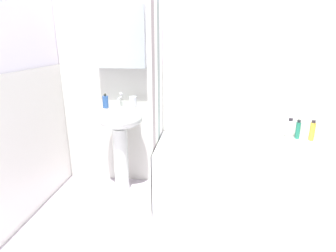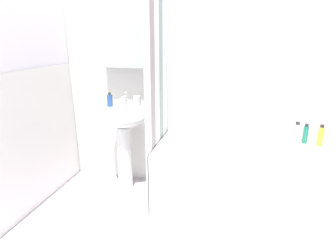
# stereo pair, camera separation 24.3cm
# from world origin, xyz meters

# --- Properties ---
(wall_back_tiled) EXTENTS (3.60, 0.18, 2.40)m
(wall_back_tiled) POSITION_xyz_m (-0.05, 1.26, 1.14)
(wall_back_tiled) COLOR white
(wall_back_tiled) RESTS_ON ground_plane
(sink) EXTENTS (0.44, 0.34, 0.83)m
(sink) POSITION_xyz_m (-0.90, 1.03, 0.61)
(sink) COLOR white
(sink) RESTS_ON ground_plane
(faucet) EXTENTS (0.03, 0.12, 0.12)m
(faucet) POSITION_xyz_m (-0.90, 1.11, 0.89)
(faucet) COLOR silver
(faucet) RESTS_ON sink
(soap_dispenser) EXTENTS (0.05, 0.05, 0.13)m
(soap_dispenser) POSITION_xyz_m (-1.01, 1.02, 0.89)
(soap_dispenser) COLOR #2C5496
(soap_dispenser) RESTS_ON sink
(toothbrush_cup) EXTENTS (0.07, 0.07, 0.09)m
(toothbrush_cup) POSITION_xyz_m (-0.78, 1.11, 0.88)
(toothbrush_cup) COLOR white
(toothbrush_cup) RESTS_ON sink
(bathtub) EXTENTS (1.47, 0.65, 0.56)m
(bathtub) POSITION_xyz_m (0.23, 0.90, 0.28)
(bathtub) COLOR white
(bathtub) RESTS_ON ground_plane
(shower_curtain) EXTENTS (0.01, 0.65, 2.00)m
(shower_curtain) POSITION_xyz_m (-0.52, 0.90, 1.00)
(shower_curtain) COLOR white
(shower_curtain) RESTS_ON ground_plane
(lotion_bottle) EXTENTS (0.05, 0.05, 0.19)m
(lotion_bottle) POSITION_xyz_m (0.86, 1.13, 0.65)
(lotion_bottle) COLOR gold
(lotion_bottle) RESTS_ON bathtub
(shampoo_bottle) EXTENTS (0.04, 0.04, 0.18)m
(shampoo_bottle) POSITION_xyz_m (0.75, 1.17, 0.64)
(shampoo_bottle) COLOR #1D7157
(shampoo_bottle) RESTS_ON bathtub
(conditioner_bottle) EXTENTS (0.05, 0.05, 0.19)m
(conditioner_bottle) POSITION_xyz_m (0.67, 1.16, 0.65)
(conditioner_bottle) COLOR white
(conditioner_bottle) RESTS_ON bathtub
(towel_folded) EXTENTS (0.36, 0.24, 0.06)m
(towel_folded) POSITION_xyz_m (0.37, 0.69, 0.59)
(towel_folded) COLOR silver
(towel_folded) RESTS_ON bathtub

